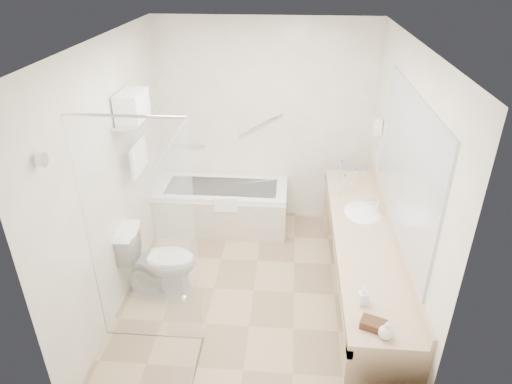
# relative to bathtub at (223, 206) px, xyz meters

# --- Properties ---
(floor) EXTENTS (3.20, 3.20, 0.00)m
(floor) POSITION_rel_bathtub_xyz_m (0.50, -1.24, -0.28)
(floor) COLOR tan
(floor) RESTS_ON ground
(ceiling) EXTENTS (2.60, 3.20, 0.10)m
(ceiling) POSITION_rel_bathtub_xyz_m (0.50, -1.24, 2.22)
(ceiling) COLOR silver
(ceiling) RESTS_ON wall_back
(wall_back) EXTENTS (2.60, 0.10, 2.50)m
(wall_back) POSITION_rel_bathtub_xyz_m (0.50, 0.36, 0.97)
(wall_back) COLOR white
(wall_back) RESTS_ON ground
(wall_front) EXTENTS (2.60, 0.10, 2.50)m
(wall_front) POSITION_rel_bathtub_xyz_m (0.50, -2.84, 0.97)
(wall_front) COLOR white
(wall_front) RESTS_ON ground
(wall_left) EXTENTS (0.10, 3.20, 2.50)m
(wall_left) POSITION_rel_bathtub_xyz_m (-0.80, -1.24, 0.97)
(wall_left) COLOR white
(wall_left) RESTS_ON ground
(wall_right) EXTENTS (0.10, 3.20, 2.50)m
(wall_right) POSITION_rel_bathtub_xyz_m (1.80, -1.24, 0.97)
(wall_right) COLOR white
(wall_right) RESTS_ON ground
(bathtub) EXTENTS (1.60, 0.73, 0.59)m
(bathtub) POSITION_rel_bathtub_xyz_m (0.00, 0.00, 0.00)
(bathtub) COLOR white
(bathtub) RESTS_ON floor
(grab_bar_short) EXTENTS (0.40, 0.03, 0.03)m
(grab_bar_short) POSITION_rel_bathtub_xyz_m (-0.45, 0.32, 0.67)
(grab_bar_short) COLOR silver
(grab_bar_short) RESTS_ON wall_back
(grab_bar_long) EXTENTS (0.53, 0.03, 0.33)m
(grab_bar_long) POSITION_rel_bathtub_xyz_m (0.45, 0.32, 0.97)
(grab_bar_long) COLOR silver
(grab_bar_long) RESTS_ON wall_back
(shower_enclosure) EXTENTS (0.96, 0.91, 2.11)m
(shower_enclosure) POSITION_rel_bathtub_xyz_m (-0.13, -2.16, 0.79)
(shower_enclosure) COLOR silver
(shower_enclosure) RESTS_ON floor
(towel_shelf) EXTENTS (0.24, 0.55, 0.81)m
(towel_shelf) POSITION_rel_bathtub_xyz_m (-0.67, -0.89, 1.48)
(towel_shelf) COLOR silver
(towel_shelf) RESTS_ON wall_left
(vanity_counter) EXTENTS (0.55, 2.70, 0.95)m
(vanity_counter) POSITION_rel_bathtub_xyz_m (1.52, -1.39, 0.36)
(vanity_counter) COLOR tan
(vanity_counter) RESTS_ON floor
(sink) EXTENTS (0.40, 0.52, 0.14)m
(sink) POSITION_rel_bathtub_xyz_m (1.55, -0.99, 0.54)
(sink) COLOR white
(sink) RESTS_ON vanity_counter
(faucet) EXTENTS (0.03, 0.03, 0.14)m
(faucet) POSITION_rel_bathtub_xyz_m (1.70, -0.99, 0.65)
(faucet) COLOR silver
(faucet) RESTS_ON vanity_counter
(mirror) EXTENTS (0.02, 2.00, 1.20)m
(mirror) POSITION_rel_bathtub_xyz_m (1.79, -1.39, 1.27)
(mirror) COLOR #A4A8B0
(mirror) RESTS_ON wall_right
(hairdryer_unit) EXTENTS (0.08, 0.10, 0.18)m
(hairdryer_unit) POSITION_rel_bathtub_xyz_m (1.75, -0.19, 1.17)
(hairdryer_unit) COLOR silver
(hairdryer_unit) RESTS_ON wall_right
(toilet) EXTENTS (0.76, 0.45, 0.73)m
(toilet) POSITION_rel_bathtub_xyz_m (-0.45, -1.31, 0.09)
(toilet) COLOR white
(toilet) RESTS_ON floor
(amenity_basket) EXTENTS (0.20, 0.17, 0.06)m
(amenity_basket) POSITION_rel_bathtub_xyz_m (1.43, -2.55, 0.60)
(amenity_basket) COLOR #462B19
(amenity_basket) RESTS_ON vanity_counter
(soap_bottle_a) EXTENTS (0.11, 0.16, 0.07)m
(soap_bottle_a) POSITION_rel_bathtub_xyz_m (1.39, -2.32, 0.61)
(soap_bottle_a) COLOR silver
(soap_bottle_a) RESTS_ON vanity_counter
(soap_bottle_b) EXTENTS (0.11, 0.14, 0.10)m
(soap_bottle_b) POSITION_rel_bathtub_xyz_m (1.50, -2.64, 0.62)
(soap_bottle_b) COLOR silver
(soap_bottle_b) RESTS_ON vanity_counter
(water_bottle_left) EXTENTS (0.05, 0.05, 0.17)m
(water_bottle_left) POSITION_rel_bathtub_xyz_m (1.41, -0.15, 0.65)
(water_bottle_left) COLOR silver
(water_bottle_left) RESTS_ON vanity_counter
(water_bottle_mid) EXTENTS (0.05, 0.05, 0.18)m
(water_bottle_mid) POSITION_rel_bathtub_xyz_m (1.41, -0.51, 0.65)
(water_bottle_mid) COLOR silver
(water_bottle_mid) RESTS_ON vanity_counter
(water_bottle_right) EXTENTS (0.06, 0.06, 0.19)m
(water_bottle_right) POSITION_rel_bathtub_xyz_m (1.54, -0.36, 0.66)
(water_bottle_right) COLOR silver
(water_bottle_right) RESTS_ON vanity_counter
(drinking_glass_near) EXTENTS (0.08, 0.08, 0.08)m
(drinking_glass_near) POSITION_rel_bathtub_xyz_m (1.36, -0.62, 0.62)
(drinking_glass_near) COLOR silver
(drinking_glass_near) RESTS_ON vanity_counter
(drinking_glass_far) EXTENTS (0.07, 0.07, 0.08)m
(drinking_glass_far) POSITION_rel_bathtub_xyz_m (1.49, -0.53, 0.62)
(drinking_glass_far) COLOR silver
(drinking_glass_far) RESTS_ON vanity_counter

